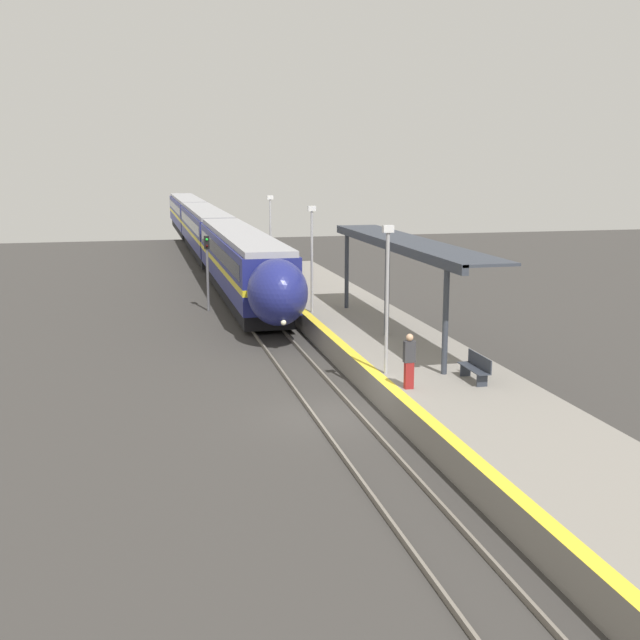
{
  "coord_description": "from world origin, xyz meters",
  "views": [
    {
      "loc": [
        -6.12,
        -23.97,
        8.11
      ],
      "look_at": [
        0.55,
        4.44,
        2.26
      ],
      "focal_mm": 45.0,
      "sensor_mm": 36.0,
      "label": 1
    }
  ],
  "objects_px": {
    "lamppost_far": "(271,231)",
    "railway_signal": "(207,265)",
    "lamppost_mid": "(312,252)",
    "platform_bench": "(476,367)",
    "person_waiting": "(409,360)",
    "train": "(207,231)",
    "lamppost_near": "(387,289)"
  },
  "relations": [
    {
      "from": "lamppost_far",
      "to": "railway_signal",
      "type": "bearing_deg",
      "value": -131.31
    },
    {
      "from": "train",
      "to": "person_waiting",
      "type": "distance_m",
      "value": 43.78
    },
    {
      "from": "lamppost_far",
      "to": "train",
      "type": "bearing_deg",
      "value": 96.32
    },
    {
      "from": "platform_bench",
      "to": "person_waiting",
      "type": "distance_m",
      "value": 2.51
    },
    {
      "from": "person_waiting",
      "to": "railway_signal",
      "type": "xyz_separation_m",
      "value": [
        -4.47,
        19.93,
        0.63
      ]
    },
    {
      "from": "railway_signal",
      "to": "lamppost_far",
      "type": "xyz_separation_m",
      "value": [
        4.32,
        4.92,
        1.34
      ]
    },
    {
      "from": "platform_bench",
      "to": "lamppost_near",
      "type": "bearing_deg",
      "value": 148.83
    },
    {
      "from": "person_waiting",
      "to": "lamppost_far",
      "type": "distance_m",
      "value": 24.92
    },
    {
      "from": "train",
      "to": "lamppost_mid",
      "type": "bearing_deg",
      "value": -86.06
    },
    {
      "from": "train",
      "to": "lamppost_mid",
      "type": "height_order",
      "value": "lamppost_mid"
    },
    {
      "from": "lamppost_mid",
      "to": "railway_signal",
      "type": "bearing_deg",
      "value": 123.38
    },
    {
      "from": "railway_signal",
      "to": "lamppost_mid",
      "type": "relative_size",
      "value": 0.81
    },
    {
      "from": "lamppost_near",
      "to": "person_waiting",
      "type": "bearing_deg",
      "value": -85.49
    },
    {
      "from": "train",
      "to": "railway_signal",
      "type": "bearing_deg",
      "value": -95.35
    },
    {
      "from": "train",
      "to": "platform_bench",
      "type": "bearing_deg",
      "value": -83.83
    },
    {
      "from": "platform_bench",
      "to": "lamppost_mid",
      "type": "bearing_deg",
      "value": 101.26
    },
    {
      "from": "platform_bench",
      "to": "railway_signal",
      "type": "bearing_deg",
      "value": 109.44
    },
    {
      "from": "person_waiting",
      "to": "lamppost_near",
      "type": "height_order",
      "value": "lamppost_near"
    },
    {
      "from": "platform_bench",
      "to": "lamppost_far",
      "type": "relative_size",
      "value": 0.35
    },
    {
      "from": "platform_bench",
      "to": "railway_signal",
      "type": "height_order",
      "value": "railway_signal"
    },
    {
      "from": "platform_bench",
      "to": "lamppost_mid",
      "type": "relative_size",
      "value": 0.35
    },
    {
      "from": "train",
      "to": "lamppost_far",
      "type": "bearing_deg",
      "value": -83.68
    },
    {
      "from": "train",
      "to": "lamppost_near",
      "type": "relative_size",
      "value": 13.7
    },
    {
      "from": "lamppost_mid",
      "to": "lamppost_far",
      "type": "relative_size",
      "value": 1.0
    },
    {
      "from": "platform_bench",
      "to": "lamppost_near",
      "type": "height_order",
      "value": "lamppost_near"
    },
    {
      "from": "platform_bench",
      "to": "train",
      "type": "bearing_deg",
      "value": 96.17
    },
    {
      "from": "platform_bench",
      "to": "person_waiting",
      "type": "xyz_separation_m",
      "value": [
        -2.45,
        -0.33,
        0.45
      ]
    },
    {
      "from": "train",
      "to": "railway_signal",
      "type": "relative_size",
      "value": 16.88
    },
    {
      "from": "train",
      "to": "railway_signal",
      "type": "distance_m",
      "value": 23.89
    },
    {
      "from": "train",
      "to": "platform_bench",
      "type": "height_order",
      "value": "train"
    },
    {
      "from": "platform_bench",
      "to": "lamppost_near",
      "type": "distance_m",
      "value": 3.88
    },
    {
      "from": "railway_signal",
      "to": "lamppost_mid",
      "type": "height_order",
      "value": "lamppost_mid"
    }
  ]
}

